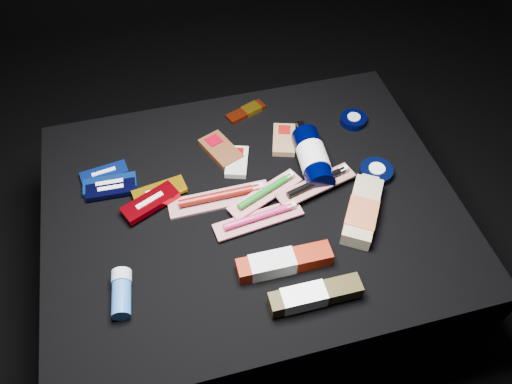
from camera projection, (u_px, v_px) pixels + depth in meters
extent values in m
plane|color=black|center=(252.00, 282.00, 1.51)|extent=(3.00, 3.00, 0.00)
cube|color=black|center=(252.00, 246.00, 1.36)|extent=(0.98, 0.78, 0.40)
cube|color=#0E2C99|center=(104.00, 174.00, 1.25)|extent=(0.12, 0.06, 0.01)
cube|color=silver|center=(104.00, 173.00, 1.25)|extent=(0.06, 0.02, 0.02)
cube|color=#123EB3|center=(110.00, 184.00, 1.22)|extent=(0.13, 0.05, 0.01)
cube|color=silver|center=(110.00, 184.00, 1.22)|extent=(0.07, 0.01, 0.02)
cube|color=black|center=(111.00, 190.00, 1.21)|extent=(0.12, 0.05, 0.01)
cube|color=white|center=(111.00, 189.00, 1.21)|extent=(0.06, 0.01, 0.02)
cube|color=#CB8C08|center=(160.00, 191.00, 1.20)|extent=(0.13, 0.07, 0.01)
cube|color=silver|center=(160.00, 191.00, 1.20)|extent=(0.07, 0.02, 0.02)
cube|color=#800109|center=(150.00, 202.00, 1.17)|extent=(0.14, 0.10, 0.02)
cube|color=beige|center=(150.00, 202.00, 1.17)|extent=(0.07, 0.04, 0.02)
cube|color=#552B15|center=(221.00, 150.00, 1.29)|extent=(0.11, 0.14, 0.02)
cube|color=maroon|center=(214.00, 143.00, 1.31)|extent=(0.05, 0.05, 0.02)
cube|color=#B1B2AA|center=(237.00, 162.00, 1.27)|extent=(0.08, 0.11, 0.02)
cube|color=#820500|center=(238.00, 154.00, 1.28)|extent=(0.04, 0.04, 0.02)
cube|color=olive|center=(284.00, 140.00, 1.32)|extent=(0.09, 0.12, 0.02)
cube|color=maroon|center=(284.00, 132.00, 1.33)|extent=(0.04, 0.04, 0.02)
cube|color=maroon|center=(246.00, 112.00, 1.39)|extent=(0.12, 0.07, 0.01)
cube|color=#A98211|center=(251.00, 109.00, 1.40)|extent=(0.06, 0.05, 0.01)
cylinder|color=black|center=(313.00, 158.00, 1.24)|extent=(0.08, 0.18, 0.07)
cylinder|color=silver|center=(313.00, 160.00, 1.24)|extent=(0.08, 0.08, 0.07)
cylinder|color=black|center=(303.00, 131.00, 1.30)|extent=(0.03, 0.02, 0.02)
cube|color=black|center=(301.00, 127.00, 1.32)|extent=(0.02, 0.03, 0.02)
cylinder|color=black|center=(353.00, 120.00, 1.36)|extent=(0.07, 0.07, 0.02)
cylinder|color=#BBBAB6|center=(353.00, 119.00, 1.36)|extent=(0.03, 0.03, 0.02)
cylinder|color=black|center=(376.00, 172.00, 1.24)|extent=(0.08, 0.08, 0.02)
cylinder|color=silver|center=(376.00, 171.00, 1.24)|extent=(0.04, 0.04, 0.03)
cube|color=tan|center=(362.00, 211.00, 1.16)|extent=(0.15, 0.19, 0.04)
cube|color=#B35B34|center=(361.00, 217.00, 1.14)|extent=(0.10, 0.11, 0.04)
cube|color=tan|center=(369.00, 182.00, 1.21)|extent=(0.05, 0.04, 0.03)
cylinder|color=#275DAC|center=(121.00, 299.00, 1.02)|extent=(0.05, 0.08, 0.04)
cylinder|color=#98A6BA|center=(122.00, 277.00, 1.05)|extent=(0.05, 0.03, 0.04)
cube|color=beige|center=(220.00, 199.00, 1.20)|extent=(0.25, 0.06, 0.01)
cylinder|color=#690E0A|center=(219.00, 196.00, 1.19)|extent=(0.20, 0.02, 0.02)
cube|color=silver|center=(258.00, 187.00, 1.20)|extent=(0.03, 0.02, 0.01)
cube|color=#B9B0AC|center=(258.00, 220.00, 1.15)|extent=(0.22, 0.07, 0.01)
cylinder|color=#A81E55|center=(258.00, 216.00, 1.14)|extent=(0.17, 0.04, 0.02)
cube|color=silver|center=(291.00, 206.00, 1.16)|extent=(0.03, 0.02, 0.01)
cube|color=beige|center=(265.00, 194.00, 1.19)|extent=(0.20, 0.12, 0.01)
cylinder|color=#106517|center=(265.00, 191.00, 1.18)|extent=(0.15, 0.08, 0.02)
cube|color=silver|center=(289.00, 176.00, 1.21)|extent=(0.03, 0.02, 0.01)
cube|color=#A6A09A|center=(316.00, 185.00, 1.20)|extent=(0.21, 0.10, 0.01)
cylinder|color=black|center=(316.00, 182.00, 1.19)|extent=(0.16, 0.06, 0.02)
cube|color=silver|center=(343.00, 169.00, 1.22)|extent=(0.03, 0.02, 0.01)
cube|color=maroon|center=(284.00, 262.00, 1.07)|extent=(0.21, 0.05, 0.04)
cube|color=#BABAB6|center=(272.00, 265.00, 1.07)|extent=(0.10, 0.05, 0.04)
cube|color=#31280F|center=(315.00, 295.00, 1.02)|extent=(0.19, 0.04, 0.03)
cube|color=white|center=(304.00, 297.00, 1.01)|extent=(0.09, 0.05, 0.04)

